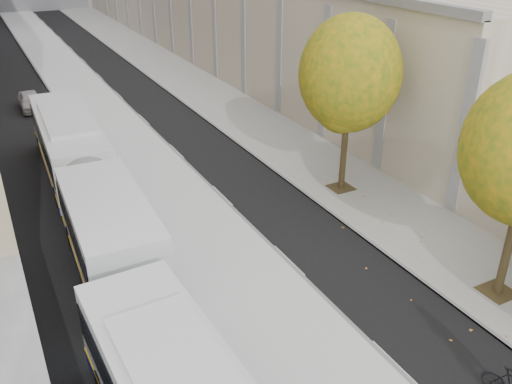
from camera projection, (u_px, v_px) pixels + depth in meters
bus_platform at (113, 129)px, 32.63m from camera, size 4.25×150.00×0.15m
sidewalk at (232, 110)px, 35.97m from camera, size 4.75×150.00×0.08m
tree_d at (350, 74)px, 23.02m from camera, size 4.40×4.40×7.60m
bus_far at (84, 174)px, 23.17m from camera, size 3.20×17.51×2.90m
distant_car at (31, 101)px, 35.94m from camera, size 1.41×3.50×1.19m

